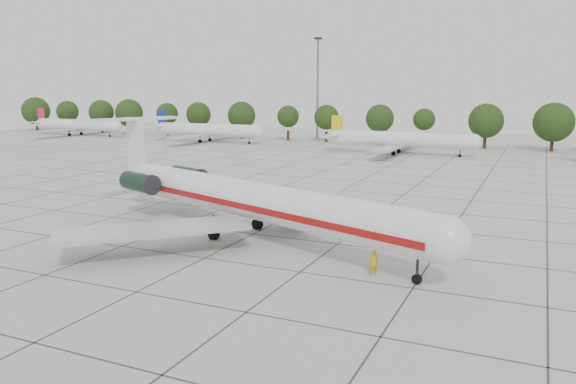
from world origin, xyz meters
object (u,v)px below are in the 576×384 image
(bg_airliner_c, at_px, (401,140))
(floodlight_mast, at_px, (318,83))
(bg_airliner_b, at_px, (208,130))
(ground_crew, at_px, (373,263))
(main_airliner, at_px, (240,197))
(bg_airliner_a, at_px, (77,125))

(bg_airliner_c, xyz_separation_m, floodlight_mast, (-27.61, 25.43, 11.37))
(bg_airliner_b, distance_m, bg_airliner_c, 49.02)
(ground_crew, relative_size, bg_airliner_b, 0.07)
(main_airliner, bearing_deg, bg_airliner_a, 161.51)
(bg_airliner_a, height_order, bg_airliner_b, same)
(bg_airliner_a, xyz_separation_m, floodlight_mast, (64.26, 17.56, 11.37))
(bg_airliner_b, bearing_deg, bg_airliner_a, 177.92)
(floodlight_mast, bearing_deg, bg_airliner_c, -42.64)
(bg_airliner_b, xyz_separation_m, floodlight_mast, (21.00, 19.13, 11.37))
(ground_crew, bearing_deg, bg_airliner_c, -116.87)
(main_airliner, height_order, bg_airliner_b, main_airliner)
(bg_airliner_a, relative_size, floodlight_mast, 1.11)
(main_airliner, xyz_separation_m, bg_airliner_b, (-50.20, 73.71, -0.54))
(bg_airliner_a, relative_size, bg_airliner_b, 1.00)
(bg_airliner_a, distance_m, floodlight_mast, 67.58)
(main_airliner, distance_m, ground_crew, 15.05)
(main_airliner, distance_m, bg_airliner_a, 120.02)
(bg_airliner_a, xyz_separation_m, bg_airliner_b, (43.26, -1.57, 0.00))
(bg_airliner_a, bearing_deg, bg_airliner_b, -2.08)
(ground_crew, xyz_separation_m, floodlight_mast, (-42.91, 98.54, 13.36))
(main_airliner, relative_size, bg_airliner_b, 1.43)
(bg_airliner_a, distance_m, bg_airliner_c, 92.21)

